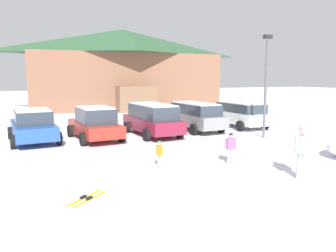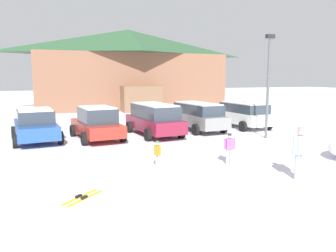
{
  "view_description": "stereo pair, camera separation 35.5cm",
  "coord_description": "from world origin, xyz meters",
  "views": [
    {
      "loc": [
        -4.22,
        -5.04,
        3.21
      ],
      "look_at": [
        1.15,
        7.81,
        1.13
      ],
      "focal_mm": 35.0,
      "sensor_mm": 36.0,
      "label": 1
    },
    {
      "loc": [
        -3.9,
        -5.17,
        3.21
      ],
      "look_at": [
        1.15,
        7.81,
        1.13
      ],
      "focal_mm": 35.0,
      "sensor_mm": 36.0,
      "label": 2
    }
  ],
  "objects": [
    {
      "name": "ground",
      "position": [
        0.0,
        0.0,
        0.0
      ],
      "size": [
        160.0,
        160.0,
        0.0
      ],
      "primitive_type": "plane",
      "color": "white"
    },
    {
      "name": "ski_lodge",
      "position": [
        5.0,
        29.31,
        4.13
      ],
      "size": [
        19.58,
        10.81,
        8.15
      ],
      "color": "brown",
      "rests_on": "ground"
    },
    {
      "name": "skier_adult_in_blue_parka",
      "position": [
        3.59,
        2.67,
        0.94
      ],
      "size": [
        0.61,
        0.31,
        1.67
      ],
      "color": "#99AACD",
      "rests_on": "ground"
    },
    {
      "name": "parked_grey_wagon",
      "position": [
        4.87,
        12.49,
        0.91
      ],
      "size": [
        2.31,
        4.77,
        1.69
      ],
      "color": "gray",
      "rests_on": "ground"
    },
    {
      "name": "parked_blue_hatchback",
      "position": [
        -4.22,
        12.38,
        0.84
      ],
      "size": [
        2.52,
        4.6,
        1.66
      ],
      "color": "#244CA0",
      "rests_on": "ground"
    },
    {
      "name": "parked_white_suv",
      "position": [
        8.11,
        12.46,
        0.88
      ],
      "size": [
        2.27,
        4.36,
        1.62
      ],
      "color": "white",
      "rests_on": "ground"
    },
    {
      "name": "skier_child_in_purple_jacket",
      "position": [
        2.49,
        5.01,
        0.66
      ],
      "size": [
        0.43,
        0.21,
        1.16
      ],
      "color": "#99B4CA",
      "rests_on": "ground"
    },
    {
      "name": "parked_red_sedan",
      "position": [
        -1.26,
        11.8,
        0.85
      ],
      "size": [
        2.49,
        4.52,
        1.71
      ],
      "color": "#AF2B20",
      "rests_on": "ground"
    },
    {
      "name": "skier_child_in_orange_jacket",
      "position": [
        -0.16,
        5.47,
        0.56
      ],
      "size": [
        0.21,
        0.35,
        0.99
      ],
      "color": "#94A8CB",
      "rests_on": "ground"
    },
    {
      "name": "parked_maroon_van",
      "position": [
        1.9,
        11.84,
        0.94
      ],
      "size": [
        2.38,
        4.77,
        1.76
      ],
      "color": "maroon",
      "rests_on": "ground"
    },
    {
      "name": "lamp_post",
      "position": [
        7.16,
        8.89,
        3.03
      ],
      "size": [
        0.44,
        0.24,
        5.36
      ],
      "color": "#515459",
      "rests_on": "ground"
    },
    {
      "name": "pair_of_skis",
      "position": [
        -3.0,
        3.47,
        0.02
      ],
      "size": [
        1.18,
        1.09,
        0.08
      ],
      "color": "gold",
      "rests_on": "ground"
    }
  ]
}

